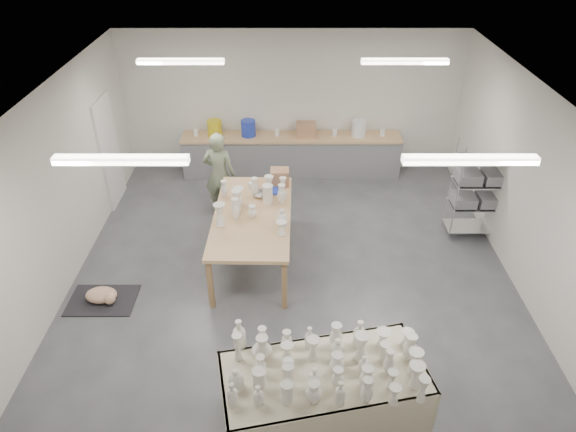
{
  "coord_description": "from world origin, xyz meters",
  "views": [
    {
      "loc": [
        -0.08,
        -6.25,
        5.32
      ],
      "look_at": [
        -0.08,
        0.35,
        1.05
      ],
      "focal_mm": 32.0,
      "sensor_mm": 36.0,
      "label": 1
    }
  ],
  "objects_px": {
    "drying_table": "(324,392)",
    "potter": "(219,174)",
    "red_stool": "(223,191)",
    "work_table": "(255,209)"
  },
  "relations": [
    {
      "from": "drying_table",
      "to": "potter",
      "type": "height_order",
      "value": "potter"
    },
    {
      "from": "potter",
      "to": "red_stool",
      "type": "xyz_separation_m",
      "value": [
        0.0,
        0.27,
        -0.51
      ]
    },
    {
      "from": "drying_table",
      "to": "work_table",
      "type": "height_order",
      "value": "work_table"
    },
    {
      "from": "drying_table",
      "to": "work_table",
      "type": "bearing_deg",
      "value": 94.71
    },
    {
      "from": "red_stool",
      "to": "work_table",
      "type": "bearing_deg",
      "value": -65.71
    },
    {
      "from": "work_table",
      "to": "potter",
      "type": "distance_m",
      "value": 1.56
    },
    {
      "from": "potter",
      "to": "red_stool",
      "type": "relative_size",
      "value": 4.01
    },
    {
      "from": "drying_table",
      "to": "work_table",
      "type": "xyz_separation_m",
      "value": [
        -0.93,
        3.18,
        0.47
      ]
    },
    {
      "from": "work_table",
      "to": "red_stool",
      "type": "height_order",
      "value": "work_table"
    },
    {
      "from": "drying_table",
      "to": "work_table",
      "type": "relative_size",
      "value": 0.99
    }
  ]
}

